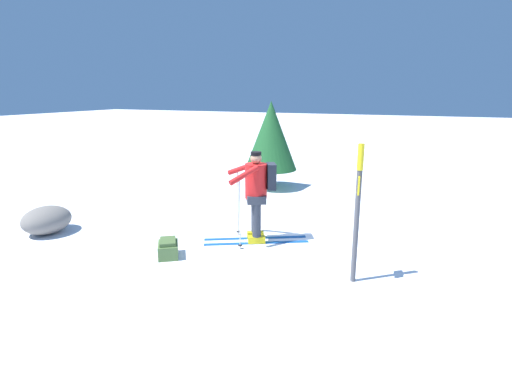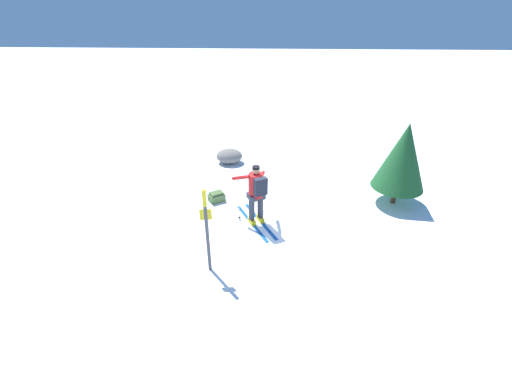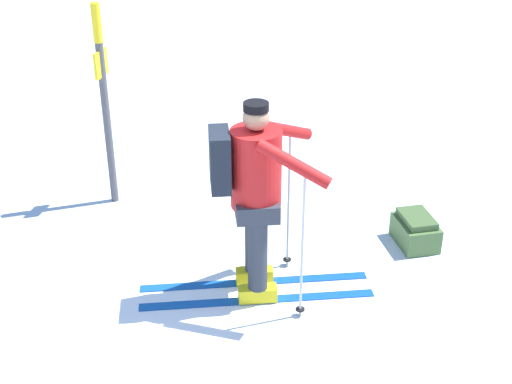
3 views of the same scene
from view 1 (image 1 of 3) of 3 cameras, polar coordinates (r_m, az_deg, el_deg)
name	(u,v)px [view 1 (image 1 of 3)]	position (r m, az deg, el deg)	size (l,w,h in m)	color
ground_plane	(285,231)	(7.70, 4.18, -5.53)	(80.00, 80.00, 0.00)	white
skier	(257,190)	(6.90, 0.13, 0.27)	(1.21, 1.79, 1.60)	#144C9E
dropped_backpack	(168,249)	(6.64, -12.44, -7.90)	(0.53, 0.50, 0.29)	#4C6B38
trail_marker	(358,202)	(5.52, 14.33, -1.45)	(0.24, 0.08, 1.94)	#4C4C51
rock_boulder	(47,220)	(8.46, -27.73, -3.55)	(0.92, 0.78, 0.51)	slate
pine_tree	(271,136)	(10.82, 2.15, 8.03)	(1.41, 1.41, 2.35)	#4C331E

